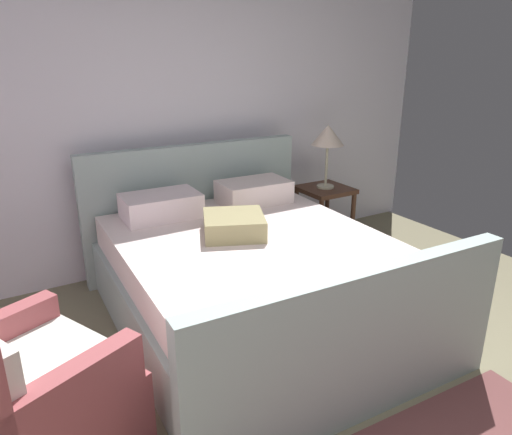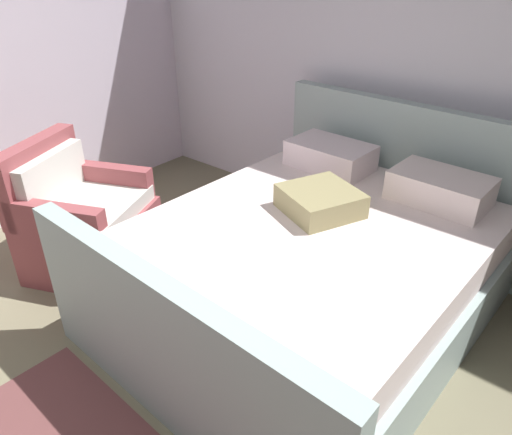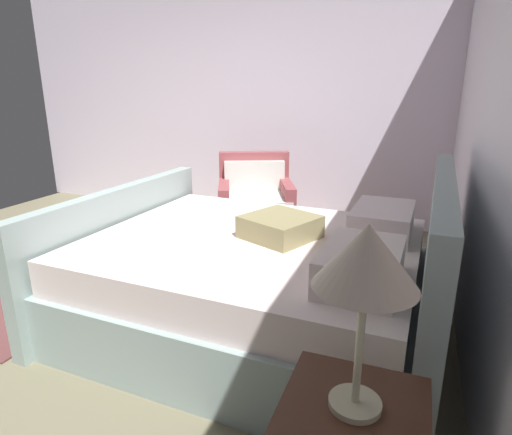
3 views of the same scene
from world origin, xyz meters
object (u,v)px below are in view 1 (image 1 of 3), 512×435
(table_lamp_right, at_px, (328,137))
(armchair, at_px, (25,405))
(nightstand_right, at_px, (324,208))
(bed, at_px, (251,275))

(table_lamp_right, height_order, armchair, table_lamp_right)
(nightstand_right, bearing_deg, table_lamp_right, 63.43)
(bed, relative_size, nightstand_right, 3.83)
(nightstand_right, distance_m, armchair, 3.07)
(nightstand_right, height_order, armchair, armchair)
(bed, xyz_separation_m, armchair, (-1.49, -0.60, 0.00))
(bed, relative_size, armchair, 2.39)
(armchair, bearing_deg, table_lamp_right, 26.56)
(nightstand_right, relative_size, table_lamp_right, 1.03)
(bed, bearing_deg, armchair, -158.18)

